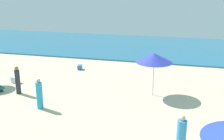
{
  "coord_description": "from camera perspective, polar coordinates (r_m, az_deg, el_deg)",
  "views": [
    {
      "loc": [
        2.99,
        -5.42,
        6.25
      ],
      "look_at": [
        -1.11,
        10.33,
        1.33
      ],
      "focal_mm": 44.59,
      "sensor_mm": 36.0,
      "label": 1
    }
  ],
  "objects": [
    {
      "name": "beachgoer_1",
      "position": [
        11.48,
        14.03,
        -12.68
      ],
      "size": [
        0.53,
        0.53,
        1.52
      ],
      "rotation": [
        0.0,
        0.0,
        0.84
      ],
      "color": "#3A8FD2",
      "rests_on": "ground_plane"
    },
    {
      "name": "cooler_box_0",
      "position": [
        19.81,
        -19.23,
        -1.92
      ],
      "size": [
        0.55,
        0.4,
        0.41
      ],
      "primitive_type": "cube",
      "rotation": [
        0.0,
        0.0,
        6.17
      ],
      "color": "white",
      "rests_on": "ground_plane"
    },
    {
      "name": "beachgoer_0",
      "position": [
        17.59,
        -18.78,
        -2.07
      ],
      "size": [
        0.4,
        0.4,
        1.71
      ],
      "rotation": [
        0.0,
        0.0,
        3.67
      ],
      "color": "#2C2A32",
      "rests_on": "ground_plane"
    },
    {
      "name": "umbrella_0",
      "position": [
        16.19,
        8.66,
        2.47
      ],
      "size": [
        2.13,
        2.13,
        2.57
      ],
      "color": "silver",
      "rests_on": "ground_plane"
    },
    {
      "name": "ocean",
      "position": [
        29.83,
        8.54,
        4.65
      ],
      "size": [
        60.0,
        12.78,
        0.12
      ],
      "primitive_type": "cube",
      "color": "#256589",
      "rests_on": "ground_plane"
    },
    {
      "name": "beachgoer_3",
      "position": [
        15.17,
        -14.67,
        -4.92
      ],
      "size": [
        0.45,
        0.45,
        1.66
      ],
      "rotation": [
        0.0,
        0.0,
        2.64
      ],
      "color": "#299BC9",
      "rests_on": "ground_plane"
    },
    {
      "name": "cooler_box_1",
      "position": [
        21.86,
        -6.62,
        0.56
      ],
      "size": [
        0.43,
        0.52,
        0.35
      ],
      "primitive_type": "cube",
      "rotation": [
        0.0,
        0.0,
        4.94
      ],
      "color": "#3467AC",
      "rests_on": "ground_plane"
    }
  ]
}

